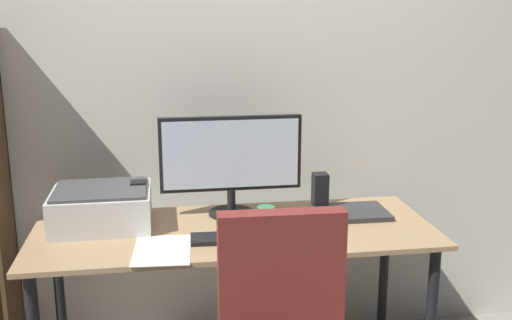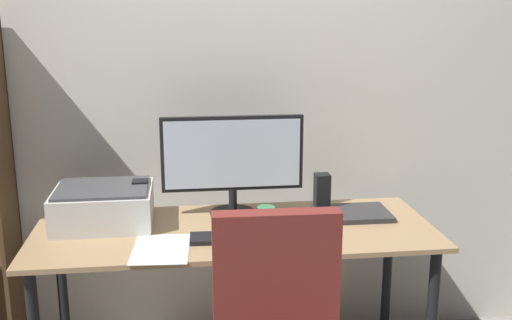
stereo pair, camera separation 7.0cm
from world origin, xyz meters
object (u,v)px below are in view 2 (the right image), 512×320
speaker_left (141,199)px  speaker_right (322,193)px  laptop (352,213)px  coffee_mug (266,218)px  mouse (287,231)px  monitor (232,158)px  printer (103,206)px  desk (235,248)px  keyboard (227,238)px

speaker_left → speaker_right: 0.79m
laptop → speaker_left: speaker_left is taller
coffee_mug → mouse: bearing=-45.3°
speaker_left → laptop: bearing=-5.1°
mouse → laptop: size_ratio=0.30×
laptop → speaker_right: 0.16m
coffee_mug → speaker_left: (-0.51, 0.20, 0.04)m
laptop → speaker_left: (-0.91, 0.08, 0.07)m
monitor → coffee_mug: size_ratio=6.26×
laptop → printer: bearing=179.2°
monitor → laptop: size_ratio=1.91×
mouse → speaker_left: 0.65m
desk → speaker_left: size_ratio=9.63×
mouse → coffee_mug: (-0.07, 0.07, 0.03)m
monitor → speaker_right: 0.43m
laptop → printer: size_ratio=0.80×
speaker_right → printer: (-0.94, -0.05, -0.00)m
speaker_right → printer: bearing=-177.0°
laptop → monitor: bearing=171.0°
desk → keyboard: 0.16m
desk → mouse: 0.25m
monitor → mouse: 0.42m
keyboard → speaker_right: (0.45, 0.30, 0.08)m
mouse → keyboard: bearing=-167.8°
desk → monitor: bearing=87.1°
mouse → speaker_left: speaker_left is taller
monitor → speaker_left: size_ratio=3.59×
coffee_mug → desk: bearing=166.1°
keyboard → monitor: bearing=83.4°
monitor → coffee_mug: bearing=-60.7°
coffee_mug → keyboard: bearing=-150.5°
mouse → printer: (-0.74, 0.23, 0.06)m
monitor → keyboard: monitor is taller
laptop → speaker_left: 0.91m
keyboard → speaker_left: size_ratio=1.71×
desk → printer: size_ratio=4.09×
monitor → mouse: size_ratio=6.36×
mouse → speaker_right: size_ratio=0.56×
mouse → speaker_left: size_ratio=0.56×
monitor → keyboard: (-0.05, -0.31, -0.24)m
keyboard → speaker_left: (-0.35, 0.30, 0.08)m
desk → laptop: (0.52, 0.09, 0.10)m
desk → speaker_left: speaker_left is taller
coffee_mug → laptop: (0.39, 0.12, -0.04)m
monitor → coffee_mug: monitor is taller
keyboard → coffee_mug: (0.17, 0.09, 0.04)m
desk → speaker_left: bearing=156.1°
monitor → keyboard: size_ratio=2.10×
keyboard → speaker_left: bearing=142.0°
keyboard → printer: size_ratio=0.72×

